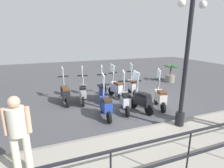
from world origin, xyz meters
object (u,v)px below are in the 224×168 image
scooter_far_0 (133,86)px  scooter_far_2 (103,90)px  scooter_near_3 (106,105)px  lamp_post_near (185,69)px  scooter_near_2 (125,100)px  scooter_far_4 (65,93)px  scooter_near_0 (160,97)px  scooter_far_3 (83,92)px  pedestrian_distant (18,129)px  scooter_near_1 (141,100)px  scooter_far_1 (116,88)px  potted_palm (170,75)px

scooter_far_0 → scooter_far_2: size_ratio=1.00×
scooter_near_3 → lamp_post_near: bearing=-126.7°
lamp_post_near → scooter_near_2: lamp_post_near is taller
scooter_near_2 → scooter_far_4: (1.65, 1.99, 0.00)m
scooter_near_0 → scooter_far_3: bearing=74.6°
scooter_near_0 → scooter_near_2: (0.17, 1.43, 0.00)m
lamp_post_near → pedestrian_distant: 4.34m
scooter_far_2 → scooter_near_1: bearing=-135.0°
scooter_near_1 → scooter_far_1: bearing=-7.9°
lamp_post_near → scooter_far_3: bearing=34.8°
lamp_post_near → scooter_far_2: lamp_post_near is taller
scooter_near_3 → scooter_far_4: bearing=34.9°
pedestrian_distant → scooter_near_1: bearing=126.4°
scooter_near_1 → pedestrian_distant: bearing=100.5°
scooter_near_3 → scooter_far_4: size_ratio=1.00×
scooter_near_2 → scooter_far_0: size_ratio=1.00×
potted_palm → scooter_near_2: scooter_near_2 is taller
scooter_far_4 → scooter_far_1: bearing=-94.2°
scooter_near_2 → scooter_far_3: bearing=51.7°
scooter_far_2 → scooter_far_3: 0.85m
scooter_far_0 → lamp_post_near: bearing=-172.8°
lamp_post_near → scooter_far_4: bearing=41.5°
lamp_post_near → pedestrian_distant: size_ratio=2.47×
scooter_near_2 → scooter_far_1: same height
scooter_near_2 → scooter_far_0: same height
scooter_near_2 → scooter_far_3: 1.98m
scooter_far_2 → lamp_post_near: bearing=-142.5°
scooter_far_1 → scooter_far_0: bearing=-101.4°
scooter_far_2 → scooter_far_3: same height
scooter_near_3 → scooter_far_2: same height
scooter_near_1 → scooter_far_2: bearing=14.8°
scooter_far_2 → scooter_far_3: size_ratio=1.00×
pedestrian_distant → scooter_far_4: 4.06m
scooter_near_3 → potted_palm: bearing=-55.1°
scooter_near_1 → scooter_far_1: (1.80, 0.29, 0.00)m
scooter_near_3 → scooter_far_3: size_ratio=1.00×
scooter_far_4 → lamp_post_near: bearing=-141.9°
pedestrian_distant → scooter_near_0: bearing=122.1°
lamp_post_near → scooter_near_0: 2.14m
scooter_near_3 → scooter_far_0: same height
potted_palm → scooter_near_3: (-3.33, 5.37, 0.04)m
lamp_post_near → scooter_far_1: bearing=12.1°
lamp_post_near → potted_palm: size_ratio=3.71×
potted_palm → scooter_far_0: size_ratio=0.69×
scooter_far_0 → scooter_far_3: size_ratio=1.00×
scooter_far_3 → scooter_far_4: bearing=92.4°
potted_palm → scooter_near_0: bearing=136.6°
lamp_post_near → pedestrian_distant: bearing=95.8°
scooter_far_2 → scooter_far_4: 1.58m
pedestrian_distant → scooter_near_3: bearing=138.2°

